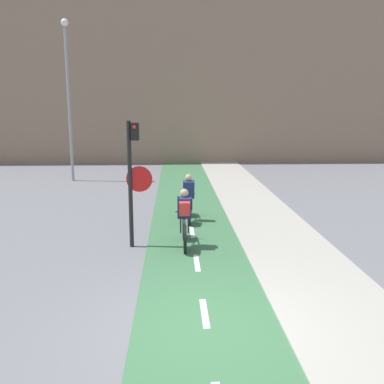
{
  "coord_description": "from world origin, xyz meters",
  "views": [
    {
      "loc": [
        -0.53,
        -6.53,
        3.63
      ],
      "look_at": [
        0.0,
        5.62,
        1.2
      ],
      "focal_mm": 40.0,
      "sensor_mm": 36.0,
      "label": 1
    }
  ],
  "objects_px": {
    "cyclist_near": "(184,220)",
    "cyclist_far": "(189,200)",
    "traffic_light_pole": "(133,171)",
    "street_lamp_far": "(68,86)"
  },
  "relations": [
    {
      "from": "traffic_light_pole",
      "to": "cyclist_far",
      "type": "bearing_deg",
      "value": 59.34
    },
    {
      "from": "street_lamp_far",
      "to": "cyclist_far",
      "type": "height_order",
      "value": "street_lamp_far"
    },
    {
      "from": "traffic_light_pole",
      "to": "street_lamp_far",
      "type": "xyz_separation_m",
      "value": [
        -3.99,
        10.45,
        2.58
      ]
    },
    {
      "from": "cyclist_far",
      "to": "cyclist_near",
      "type": "bearing_deg",
      "value": -94.49
    },
    {
      "from": "traffic_light_pole",
      "to": "cyclist_near",
      "type": "height_order",
      "value": "traffic_light_pole"
    },
    {
      "from": "cyclist_far",
      "to": "traffic_light_pole",
      "type": "bearing_deg",
      "value": -120.66
    },
    {
      "from": "street_lamp_far",
      "to": "cyclist_near",
      "type": "xyz_separation_m",
      "value": [
        5.29,
        -10.5,
        -3.88
      ]
    },
    {
      "from": "cyclist_near",
      "to": "street_lamp_far",
      "type": "bearing_deg",
      "value": 116.75
    },
    {
      "from": "cyclist_near",
      "to": "cyclist_far",
      "type": "xyz_separation_m",
      "value": [
        0.2,
        2.6,
        -0.05
      ]
    },
    {
      "from": "cyclist_near",
      "to": "cyclist_far",
      "type": "relative_size",
      "value": 1.03
    }
  ]
}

